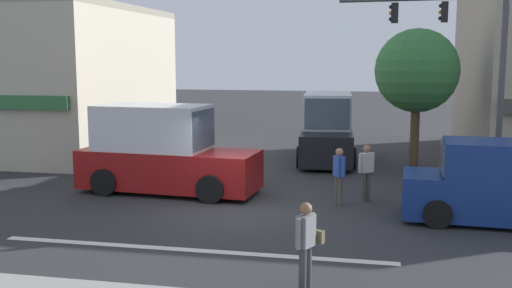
# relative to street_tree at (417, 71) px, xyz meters

# --- Properties ---
(ground_plane) EXTENTS (120.00, 120.00, 0.00)m
(ground_plane) POSITION_rel_street_tree_xyz_m (-5.26, -6.49, -3.73)
(ground_plane) COLOR #2B2B2D
(lane_marking_stripe) EXTENTS (9.00, 0.24, 0.01)m
(lane_marking_stripe) POSITION_rel_street_tree_xyz_m (-5.26, -9.99, -3.73)
(lane_marking_stripe) COLOR silver
(lane_marking_stripe) RESTS_ON ground
(building_left_block) EXTENTS (11.85, 10.80, 6.47)m
(building_left_block) POSITION_rel_street_tree_xyz_m (-17.77, 2.71, -0.50)
(building_left_block) COLOR #B7AD99
(building_left_block) RESTS_ON ground
(street_tree) EXTENTS (2.99, 2.99, 5.25)m
(street_tree) POSITION_rel_street_tree_xyz_m (0.00, 0.00, 0.00)
(street_tree) COLOR #4C3823
(street_tree) RESTS_ON ground
(utility_pole_near_left) EXTENTS (1.40, 0.22, 7.25)m
(utility_pole_near_left) POSITION_rel_street_tree_xyz_m (-13.87, -1.92, 0.04)
(utility_pole_near_left) COLOR brown
(utility_pole_near_left) RESTS_ON ground
(traffic_light_mast) EXTENTS (4.88, 0.57, 6.20)m
(traffic_light_mast) POSITION_rel_street_tree_xyz_m (1.23, -3.46, 0.45)
(traffic_light_mast) COLOR #47474C
(traffic_light_mast) RESTS_ON ground
(van_parked_curbside) EXTENTS (4.69, 2.22, 2.11)m
(van_parked_curbside) POSITION_rel_street_tree_xyz_m (1.78, -6.28, -2.73)
(van_parked_curbside) COLOR navy
(van_parked_curbside) RESTS_ON ground
(box_truck_crossing_leftbound) EXTENTS (5.74, 2.57, 2.75)m
(box_truck_crossing_leftbound) POSITION_rel_street_tree_xyz_m (-7.90, -4.62, -2.48)
(box_truck_crossing_leftbound) COLOR maroon
(box_truck_crossing_leftbound) RESTS_ON ground
(box_truck_approaching_near) EXTENTS (2.54, 5.73, 2.75)m
(box_truck_approaching_near) POSITION_rel_street_tree_xyz_m (-3.35, 2.33, -2.48)
(box_truck_approaching_near) COLOR black
(box_truck_approaching_near) RESTS_ON ground
(pedestrian_foreground_with_bag) EXTENTS (0.50, 0.65, 1.67)m
(pedestrian_foreground_with_bag) POSITION_rel_street_tree_xyz_m (-2.50, -11.84, -2.78)
(pedestrian_foreground_with_bag) COLOR #333338
(pedestrian_foreground_with_bag) RESTS_ON ground
(pedestrian_mid_crossing) EXTENTS (0.46, 0.40, 1.67)m
(pedestrian_mid_crossing) POSITION_rel_street_tree_xyz_m (-1.61, -4.53, -2.78)
(pedestrian_mid_crossing) COLOR #4C4742
(pedestrian_mid_crossing) RESTS_ON ground
(pedestrian_far_side) EXTENTS (0.37, 0.50, 1.67)m
(pedestrian_far_side) POSITION_rel_street_tree_xyz_m (-2.36, -5.28, -2.78)
(pedestrian_far_side) COLOR #4C4742
(pedestrian_far_side) RESTS_ON ground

